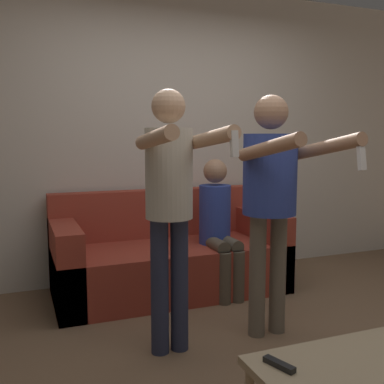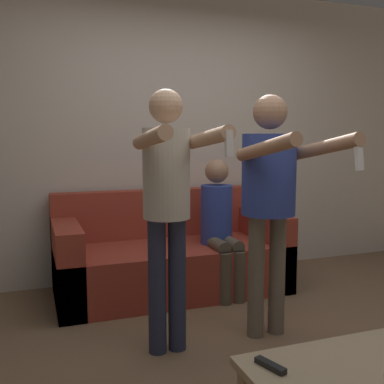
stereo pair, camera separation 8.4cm
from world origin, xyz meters
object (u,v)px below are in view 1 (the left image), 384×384
person_seated (218,222)px  person_standing_right (272,186)px  couch (169,258)px  remote_far (279,364)px  coffee_table (352,371)px  person_standing_left (170,194)px

person_seated → person_standing_right: bearing=-91.8°
couch → person_seated: person_seated is taller
remote_far → person_standing_right: bearing=60.8°
remote_far → coffee_table: bearing=-14.2°
person_standing_left → remote_far: size_ratio=10.43×
person_standing_left → person_standing_right: (0.69, -0.00, 0.02)m
couch → remote_far: size_ratio=12.55×
person_standing_left → coffee_table: person_standing_left is taller
person_standing_right → remote_far: size_ratio=10.36×
couch → coffee_table: size_ratio=2.23×
person_standing_right → coffee_table: 1.28m
couch → person_standing_right: (0.35, -1.08, 0.72)m
person_standing_left → person_seated: 1.19m
couch → person_standing_right: bearing=-72.2°
person_standing_left → person_standing_right: 0.69m
person_standing_right → coffee_table: size_ratio=1.84×
person_standing_right → coffee_table: bearing=-102.4°
couch → remote_far: (-0.20, -2.06, 0.09)m
person_seated → remote_far: person_seated is taller
remote_far → couch: bearing=84.4°
couch → remote_far: 2.07m
couch → person_standing_right: 1.34m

